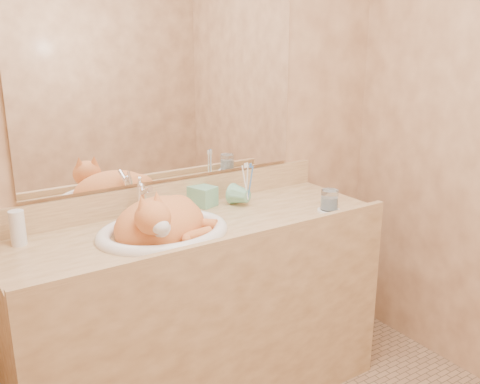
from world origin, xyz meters
TOP-DOWN VIEW (x-y plane):
  - wall_back at (0.00, 1.00)m, footprint 2.40×0.02m
  - vanity_counter at (0.00, 0.72)m, footprint 1.60×0.55m
  - mirror at (0.00, 0.99)m, footprint 1.30×0.02m
  - sink_basin at (-0.17, 0.70)m, footprint 0.57×0.49m
  - faucet at (-0.17, 0.91)m, footprint 0.08×0.13m
  - cat at (-0.18, 0.70)m, footprint 0.45×0.40m
  - soap_dispenser at (0.16, 0.88)m, footprint 0.12×0.12m
  - toothbrush_cup at (0.30, 0.81)m, footprint 0.13×0.13m
  - toothbrushes at (0.30, 0.81)m, footprint 0.03×0.03m
  - saucer at (0.56, 0.55)m, footprint 0.10×0.10m
  - water_glass at (0.56, 0.55)m, footprint 0.08×0.08m
  - lotion_bottle at (-0.67, 0.90)m, footprint 0.06×0.06m

SIDE VIEW (x-z plane):
  - vanity_counter at x=0.00m, z-range 0.00..0.85m
  - saucer at x=0.56m, z-range 0.85..0.86m
  - toothbrush_cup at x=0.30m, z-range 0.85..0.94m
  - water_glass at x=0.56m, z-range 0.86..0.95m
  - cat at x=-0.18m, z-range 0.80..1.02m
  - lotion_bottle at x=-0.67m, z-range 0.85..0.98m
  - sink_basin at x=-0.17m, z-range 0.85..1.01m
  - faucet at x=-0.17m, z-range 0.85..1.02m
  - soap_dispenser at x=0.16m, z-range 0.85..1.05m
  - toothbrushes at x=0.30m, z-range 0.87..1.08m
  - wall_back at x=0.00m, z-range 0.00..2.50m
  - mirror at x=0.00m, z-range 0.99..1.79m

